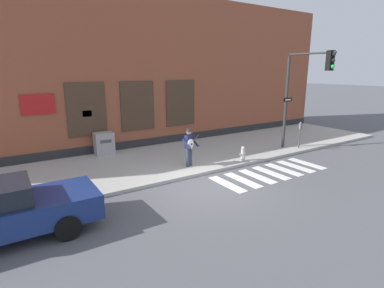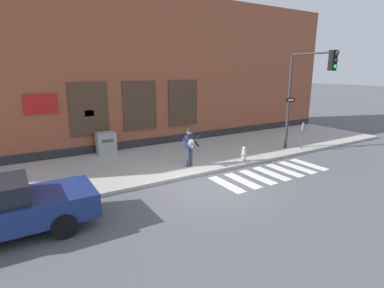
# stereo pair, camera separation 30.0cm
# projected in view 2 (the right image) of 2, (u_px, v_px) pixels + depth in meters

# --- Properties ---
(ground_plane) EXTENTS (160.00, 160.00, 0.00)m
(ground_plane) POSITION_uv_depth(u_px,v_px,m) (208.00, 187.00, 11.14)
(ground_plane) COLOR #56565B
(sidewalk) EXTENTS (28.00, 5.38, 0.14)m
(sidewalk) POSITION_uv_depth(u_px,v_px,m) (163.00, 160.00, 14.33)
(sidewalk) COLOR #ADAAA3
(sidewalk) RESTS_ON ground
(building_backdrop) EXTENTS (28.00, 4.06, 8.26)m
(building_backdrop) POSITION_uv_depth(u_px,v_px,m) (125.00, 72.00, 17.23)
(building_backdrop) COLOR brown
(building_backdrop) RESTS_ON ground
(crosswalk) EXTENTS (5.20, 1.90, 0.01)m
(crosswalk) POSITION_uv_depth(u_px,v_px,m) (272.00, 173.00, 12.62)
(crosswalk) COLOR silver
(crosswalk) RESTS_ON ground
(busker) EXTENTS (0.77, 0.63, 1.67)m
(busker) POSITION_uv_depth(u_px,v_px,m) (190.00, 145.00, 12.94)
(busker) COLOR #33384C
(busker) RESTS_ON sidewalk
(traffic_light) EXTENTS (0.60, 2.70, 4.96)m
(traffic_light) POSITION_uv_depth(u_px,v_px,m) (306.00, 84.00, 14.58)
(traffic_light) COLOR #2D2D30
(traffic_light) RESTS_ON sidewalk
(parking_meter) EXTENTS (0.13, 0.11, 1.44)m
(parking_meter) POSITION_uv_depth(u_px,v_px,m) (303.00, 132.00, 15.85)
(parking_meter) COLOR #47474C
(parking_meter) RESTS_ON sidewalk
(utility_box) EXTENTS (0.92, 0.63, 1.12)m
(utility_box) POSITION_uv_depth(u_px,v_px,m) (106.00, 143.00, 15.00)
(utility_box) COLOR #9E9E9E
(utility_box) RESTS_ON sidewalk
(fire_hydrant) EXTENTS (0.38, 0.20, 0.70)m
(fire_hydrant) POSITION_uv_depth(u_px,v_px,m) (244.00, 154.00, 13.82)
(fire_hydrant) COLOR #B2ADA8
(fire_hydrant) RESTS_ON sidewalk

